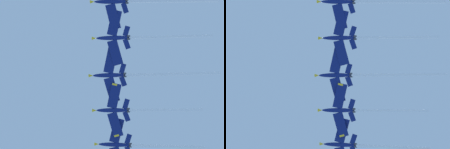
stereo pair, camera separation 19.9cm
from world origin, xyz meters
TOP-DOWN VIEW (x-y plane):
  - jet_far_left at (-28.80, 4.45)m, footprint 26.11×40.25m
  - jet_inner_left at (-17.07, -0.42)m, footprint 25.67×37.71m
  - jet_centre at (-5.76, -7.58)m, footprint 28.06×41.20m
  - jet_inner_right at (6.30, -12.01)m, footprint 24.59×34.97m
  - jet_far_right at (16.92, -19.96)m, footprint 24.16×35.92m

SIDE VIEW (x-z plane):
  - jet_inner_right at x=6.30m, z-range 163.56..171.60m
  - jet_far_left at x=-28.80m, z-range 163.52..172.00m
  - jet_inner_left at x=-17.07m, z-range 164.20..171.82m
  - jet_centre at x=-5.76m, z-range 163.55..172.55m
  - jet_far_right at x=16.92m, z-range 164.28..171.96m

